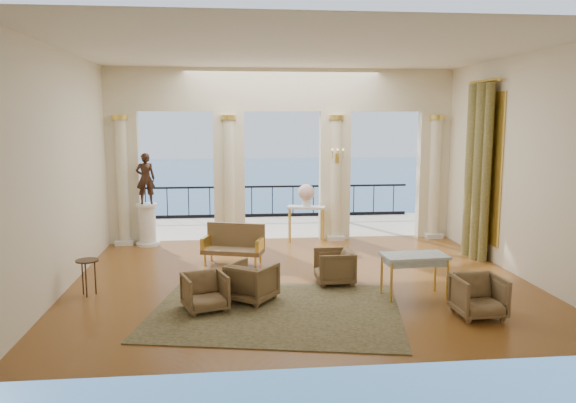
{
  "coord_description": "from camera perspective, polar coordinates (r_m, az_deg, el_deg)",
  "views": [
    {
      "loc": [
        -1.38,
        -10.85,
        3.23
      ],
      "look_at": [
        -0.19,
        0.6,
        1.51
      ],
      "focal_mm": 35.0,
      "sensor_mm": 36.0,
      "label": 1
    }
  ],
  "objects": [
    {
      "name": "headland",
      "position": [
        85.99,
        -25.41,
        3.5
      ],
      "size": [
        22.0,
        18.0,
        6.0
      ],
      "primitive_type": "cube",
      "color": "black",
      "rests_on": "sea"
    },
    {
      "name": "console_table",
      "position": [
        14.74,
        1.87,
        -1.1
      ],
      "size": [
        1.06,
        0.65,
        0.94
      ],
      "rotation": [
        0.0,
        0.0,
        -0.29
      ],
      "color": "silver",
      "rests_on": "ground"
    },
    {
      "name": "armchair_a",
      "position": [
        9.68,
        -8.44,
        -8.91
      ],
      "size": [
        0.85,
        0.83,
        0.71
      ],
      "primitive_type": "imported",
      "rotation": [
        0.0,
        0.0,
        0.32
      ],
      "color": "#493C21",
      "rests_on": "ground"
    },
    {
      "name": "curtain",
      "position": [
        13.64,
        18.65,
        2.94
      ],
      "size": [
        0.33,
        1.4,
        4.09
      ],
      "color": "brown",
      "rests_on": "ground"
    },
    {
      "name": "floor",
      "position": [
        11.4,
        1.27,
        -7.97
      ],
      "size": [
        9.0,
        9.0,
        0.0
      ],
      "primitive_type": "plane",
      "color": "#47280B",
      "rests_on": "ground"
    },
    {
      "name": "side_table",
      "position": [
        10.93,
        -19.72,
        -6.08
      ],
      "size": [
        0.41,
        0.41,
        0.67
      ],
      "color": "black",
      "rests_on": "ground"
    },
    {
      "name": "settee",
      "position": [
        12.64,
        -5.51,
        -4.32
      ],
      "size": [
        1.45,
        0.94,
        0.89
      ],
      "rotation": [
        0.0,
        0.0,
        -0.3
      ],
      "color": "#493C21",
      "rests_on": "ground"
    },
    {
      "name": "armchair_d",
      "position": [
        10.07,
        -3.69,
        -7.96
      ],
      "size": [
        1.01,
        1.0,
        0.77
      ],
      "primitive_type": "imported",
      "rotation": [
        0.0,
        0.0,
        2.52
      ],
      "color": "#493C21",
      "rests_on": "ground"
    },
    {
      "name": "room_walls",
      "position": [
        9.84,
        2.15,
        6.43
      ],
      "size": [
        9.0,
        9.0,
        9.0
      ],
      "color": "#F3E8CB",
      "rests_on": "ground"
    },
    {
      "name": "balustrade",
      "position": [
        18.52,
        -1.59,
        -0.29
      ],
      "size": [
        9.0,
        0.06,
        1.03
      ],
      "color": "black",
      "rests_on": "terrace"
    },
    {
      "name": "pedestal",
      "position": [
        14.76,
        -14.1,
        -2.37
      ],
      "size": [
        0.59,
        0.59,
        1.08
      ],
      "color": "silver",
      "rests_on": "ground"
    },
    {
      "name": "armchair_b",
      "position": [
        9.78,
        18.8,
        -8.92
      ],
      "size": [
        0.76,
        0.71,
        0.76
      ],
      "primitive_type": "imported",
      "rotation": [
        0.0,
        0.0,
        0.03
      ],
      "color": "#493C21",
      "rests_on": "ground"
    },
    {
      "name": "arcade",
      "position": [
        14.75,
        -0.57,
        5.96
      ],
      "size": [
        9.0,
        0.56,
        4.5
      ],
      "color": "#F2E9C0",
      "rests_on": "ground"
    },
    {
      "name": "window_frame",
      "position": [
        13.71,
        19.37,
        3.27
      ],
      "size": [
        0.04,
        1.6,
        3.4
      ],
      "primitive_type": "cube",
      "color": "#E6BF4B",
      "rests_on": "room_walls"
    },
    {
      "name": "urn",
      "position": [
        14.67,
        1.88,
        0.8
      ],
      "size": [
        0.44,
        0.44,
        0.58
      ],
      "color": "white",
      "rests_on": "console_table"
    },
    {
      "name": "terrace",
      "position": [
        17.03,
        -1.18,
        -2.63
      ],
      "size": [
        10.0,
        3.6,
        0.1
      ],
      "primitive_type": "cube",
      "color": "beige",
      "rests_on": "ground"
    },
    {
      "name": "game_table",
      "position": [
        10.44,
        12.74,
        -5.71
      ],
      "size": [
        1.19,
        0.69,
        0.79
      ],
      "rotation": [
        0.0,
        0.0,
        0.06
      ],
      "color": "#8FA9B2",
      "rests_on": "ground"
    },
    {
      "name": "palm_tree",
      "position": [
        17.8,
        5.12,
        11.22
      ],
      "size": [
        2.0,
        2.0,
        4.5
      ],
      "color": "#4C3823",
      "rests_on": "terrace"
    },
    {
      "name": "sea",
      "position": [
        71.46,
        -4.79,
        1.02
      ],
      "size": [
        160.0,
        160.0,
        0.0
      ],
      "primitive_type": "plane",
      "color": "#285F8F",
      "rests_on": "ground"
    },
    {
      "name": "armchair_c",
      "position": [
        11.11,
        4.73,
        -6.46
      ],
      "size": [
        0.68,
        0.73,
        0.74
      ],
      "primitive_type": "imported",
      "rotation": [
        0.0,
        0.0,
        -1.56
      ],
      "color": "#493C21",
      "rests_on": "ground"
    },
    {
      "name": "wall_sconce",
      "position": [
        14.66,
        5.03,
        4.53
      ],
      "size": [
        0.3,
        0.11,
        0.33
      ],
      "color": "#E6BF4B",
      "rests_on": "arcade"
    },
    {
      "name": "rug",
      "position": [
        9.63,
        -1.2,
        -11.04
      ],
      "size": [
        4.68,
        3.96,
        0.02
      ],
      "primitive_type": "cube",
      "rotation": [
        0.0,
        0.0,
        -0.2
      ],
      "color": "#2F371B",
      "rests_on": "ground"
    },
    {
      "name": "statue",
      "position": [
        14.58,
        -14.27,
        2.28
      ],
      "size": [
        0.5,
        0.35,
        1.29
      ],
      "primitive_type": "imported",
      "rotation": [
        0.0,
        0.0,
        3.23
      ],
      "color": "black",
      "rests_on": "pedestal"
    }
  ]
}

